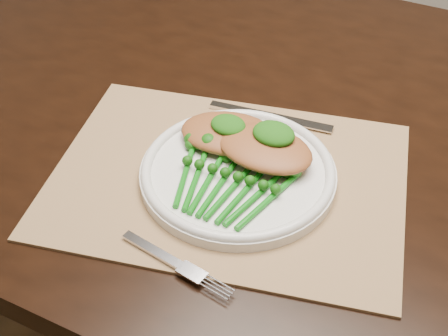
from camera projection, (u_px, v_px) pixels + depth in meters
The scene contains 10 objects.
dining_table at pixel (293, 280), 1.18m from camera, with size 1.68×1.04×0.75m.
placemat at pixel (228, 179), 0.83m from camera, with size 0.47×0.34×0.00m, color #9C774F.
dinner_plate at pixel (238, 172), 0.82m from camera, with size 0.26×0.26×0.02m.
knife at pixel (259, 114), 0.93m from camera, with size 0.19×0.05×0.01m.
fork at pixel (183, 268), 0.71m from camera, with size 0.16×0.03×0.00m.
chicken_fillet_left at pixel (229, 133), 0.86m from camera, with size 0.13×0.09×0.03m, color #9E5A2E.
chicken_fillet_right at pixel (265, 148), 0.82m from camera, with size 0.13×0.09×0.03m, color #9E5A2E.
pesto_dollop_left at pixel (228, 125), 0.85m from camera, with size 0.05×0.04×0.02m, color #10460A.
pesto_dollop_right at pixel (274, 134), 0.82m from camera, with size 0.06×0.05×0.02m, color #10460A.
broccolini_bundle at pixel (225, 188), 0.79m from camera, with size 0.15×0.17×0.04m.
Camera 1 is at (0.20, -0.64, 1.32)m, focal length 50.00 mm.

